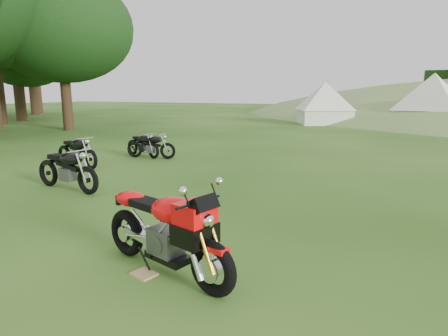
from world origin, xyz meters
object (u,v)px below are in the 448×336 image
at_px(sport_motorcycle, 164,224).
at_px(tent_mid, 432,103).
at_px(vintage_moto_c, 143,144).
at_px(plywood_board, 144,274).
at_px(vintage_moto_b, 77,151).
at_px(tent_left, 324,104).
at_px(vintage_moto_d, 151,145).
at_px(vintage_moto_a, 67,168).

bearing_deg(sport_motorcycle, tent_mid, 95.75).
bearing_deg(vintage_moto_c, plywood_board, -35.85).
distance_m(plywood_board, tent_mid, 23.28).
bearing_deg(vintage_moto_b, tent_left, 89.38).
bearing_deg(vintage_moto_c, vintage_moto_b, -89.11).
bearing_deg(plywood_board, tent_left, 93.29).
relative_size(sport_motorcycle, vintage_moto_c, 1.27).
xyz_separation_m(vintage_moto_b, tent_mid, (10.67, 17.97, 1.02)).
bearing_deg(vintage_moto_d, vintage_moto_c, 153.21).
relative_size(vintage_moto_c, tent_mid, 0.47).
distance_m(sport_motorcycle, plywood_board, 0.66).
bearing_deg(sport_motorcycle, vintage_moto_d, 143.10).
height_order(sport_motorcycle, vintage_moto_a, sport_motorcycle).
xyz_separation_m(vintage_moto_d, tent_mid, (9.52, 15.90, 1.06)).
relative_size(plywood_board, vintage_moto_b, 0.16).
relative_size(vintage_moto_b, tent_left, 0.58).
distance_m(vintage_moto_a, vintage_moto_d, 4.21).
height_order(vintage_moto_d, tent_left, tent_left).
bearing_deg(tent_left, plywood_board, -108.75).
height_order(vintage_moto_c, vintage_moto_d, vintage_moto_d).
bearing_deg(vintage_moto_b, sport_motorcycle, -25.16).
relative_size(vintage_moto_b, vintage_moto_c, 1.11).
xyz_separation_m(vintage_moto_c, vintage_moto_d, (0.42, -0.14, 0.01)).
xyz_separation_m(vintage_moto_a, vintage_moto_d, (-0.61, 4.16, -0.07)).
relative_size(sport_motorcycle, vintage_moto_d, 1.25).
distance_m(plywood_board, tent_left, 22.67).
height_order(sport_motorcycle, tent_mid, tent_mid).
xyz_separation_m(vintage_moto_a, vintage_moto_b, (-1.76, 2.09, -0.03)).
distance_m(vintage_moto_a, vintage_moto_b, 2.73).
distance_m(sport_motorcycle, vintage_moto_d, 8.11).
relative_size(vintage_moto_d, tent_mid, 0.48).
distance_m(sport_motorcycle, tent_mid, 23.06).
xyz_separation_m(sport_motorcycle, tent_mid, (4.85, 22.52, 0.87)).
bearing_deg(tent_left, vintage_moto_c, -124.92).
bearing_deg(tent_mid, plywood_board, -81.35).
bearing_deg(vintage_moto_d, plywood_board, -64.80).
relative_size(vintage_moto_a, vintage_moto_c, 1.18).
bearing_deg(plywood_board, sport_motorcycle, 35.23).
height_order(plywood_board, tent_mid, tent_mid).
height_order(vintage_moto_a, vintage_moto_d, vintage_moto_a).
height_order(sport_motorcycle, tent_left, tent_left).
bearing_deg(vintage_moto_a, tent_mid, 74.57).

